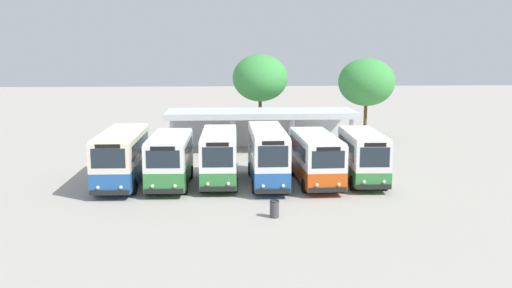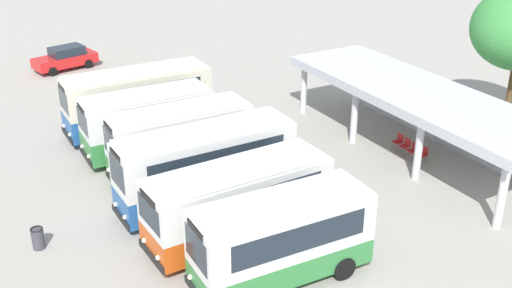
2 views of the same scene
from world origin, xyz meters
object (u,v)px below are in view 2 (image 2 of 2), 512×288
at_px(waiting_chair_fourth_seat, 423,153).
at_px(parked_car_flank, 65,58).
at_px(city_bus_second_in_row, 148,121).
at_px(waiting_chair_end_by_column, 399,140).
at_px(litter_bin_apron, 38,238).
at_px(city_bus_fifth_blue, 238,200).
at_px(city_bus_far_end_green, 282,237).
at_px(waiting_chair_second_from_end, 406,145).
at_px(city_bus_middle_cream, 180,140).
at_px(waiting_chair_middle_seat, 413,149).
at_px(city_bus_nearest_orange, 137,98).
at_px(city_bus_fourth_amber, 206,165).

bearing_deg(waiting_chair_fourth_seat, parked_car_flank, -154.01).
bearing_deg(city_bus_second_in_row, waiting_chair_end_by_column, 62.55).
bearing_deg(litter_bin_apron, city_bus_fifth_blue, 65.45).
bearing_deg(litter_bin_apron, waiting_chair_end_by_column, 90.19).
distance_m(city_bus_far_end_green, waiting_chair_fourth_seat, 12.04).
bearing_deg(waiting_chair_end_by_column, parked_car_flank, -152.21).
bearing_deg(waiting_chair_second_from_end, city_bus_middle_cream, -107.57).
height_order(city_bus_second_in_row, waiting_chair_middle_seat, city_bus_second_in_row).
bearing_deg(city_bus_far_end_green, waiting_chair_second_from_end, 117.72).
relative_size(city_bus_nearest_orange, city_bus_middle_cream, 1.18).
bearing_deg(waiting_chair_second_from_end, waiting_chair_fourth_seat, 2.39).
distance_m(waiting_chair_end_by_column, litter_bin_apron, 18.24).
distance_m(city_bus_nearest_orange, waiting_chair_middle_seat, 14.90).
height_order(waiting_chair_end_by_column, waiting_chair_middle_seat, same).
bearing_deg(city_bus_fifth_blue, litter_bin_apron, -114.55).
bearing_deg(waiting_chair_second_from_end, litter_bin_apron, -91.69).
bearing_deg(parked_car_flank, city_bus_second_in_row, 0.85).
bearing_deg(city_bus_middle_cream, waiting_chair_end_by_column, 75.39).
height_order(parked_car_flank, waiting_chair_second_from_end, parked_car_flank).
xyz_separation_m(city_bus_fifth_blue, waiting_chair_middle_seat, (-2.11, 11.06, -1.23)).
distance_m(parked_car_flank, waiting_chair_fourth_seat, 26.59).
relative_size(city_bus_fourth_amber, waiting_chair_end_by_column, 9.20).
bearing_deg(city_bus_far_end_green, waiting_chair_end_by_column, 119.98).
distance_m(city_bus_far_end_green, litter_bin_apron, 9.66).
bearing_deg(city_bus_nearest_orange, city_bus_fifth_blue, -1.35).
height_order(city_bus_nearest_orange, city_bus_fourth_amber, city_bus_fourth_amber).
height_order(city_bus_nearest_orange, waiting_chair_middle_seat, city_bus_nearest_orange).
distance_m(city_bus_nearest_orange, waiting_chair_second_from_end, 14.52).
xyz_separation_m(city_bus_middle_cream, litter_bin_apron, (2.91, -7.30, -1.41)).
distance_m(city_bus_nearest_orange, city_bus_middle_cream, 6.15).
bearing_deg(litter_bin_apron, city_bus_far_end_green, 48.66).
bearing_deg(waiting_chair_second_from_end, waiting_chair_middle_seat, -2.72).
height_order(city_bus_far_end_green, parked_car_flank, city_bus_far_end_green).
distance_m(city_bus_middle_cream, city_bus_far_end_green, 9.23).
distance_m(city_bus_middle_cream, city_bus_fifth_blue, 6.16).
height_order(city_bus_second_in_row, city_bus_middle_cream, city_bus_middle_cream).
height_order(waiting_chair_second_from_end, waiting_chair_middle_seat, same).
bearing_deg(city_bus_fourth_amber, litter_bin_apron, -91.32).
distance_m(city_bus_second_in_row, waiting_chair_middle_seat, 13.44).
bearing_deg(city_bus_fourth_amber, waiting_chair_middle_seat, 84.97).
relative_size(city_bus_far_end_green, waiting_chair_fourth_seat, 7.71).
height_order(city_bus_middle_cream, waiting_chair_second_from_end, city_bus_middle_cream).
height_order(city_bus_second_in_row, waiting_chair_second_from_end, city_bus_second_in_row).
height_order(city_bus_nearest_orange, city_bus_fifth_blue, city_bus_nearest_orange).
bearing_deg(waiting_chair_middle_seat, waiting_chair_second_from_end, 177.28).
bearing_deg(city_bus_second_in_row, city_bus_nearest_orange, 169.67).
height_order(city_bus_far_end_green, waiting_chair_fourth_seat, city_bus_far_end_green).
relative_size(waiting_chair_middle_seat, litter_bin_apron, 0.96).
relative_size(city_bus_middle_cream, waiting_chair_end_by_column, 7.93).
distance_m(city_bus_far_end_green, waiting_chair_middle_seat, 12.21).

